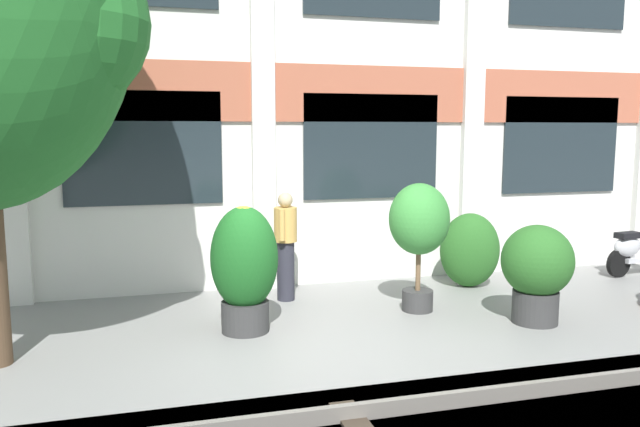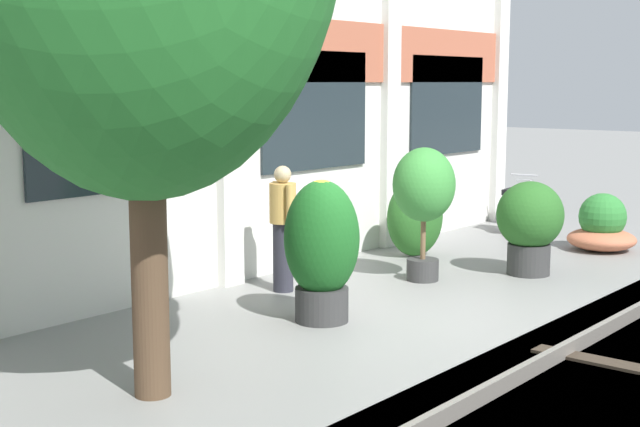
{
  "view_description": "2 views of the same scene",
  "coord_description": "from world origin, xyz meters",
  "px_view_note": "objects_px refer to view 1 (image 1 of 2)",
  "views": [
    {
      "loc": [
        -1.74,
        -6.7,
        2.53
      ],
      "look_at": [
        0.58,
        1.72,
        1.35
      ],
      "focal_mm": 35.0,
      "sensor_mm": 36.0,
      "label": 1
    },
    {
      "loc": [
        -8.12,
        -5.28,
        2.65
      ],
      "look_at": [
        -0.58,
        0.94,
        1.21
      ],
      "focal_mm": 50.0,
      "sensor_mm": 36.0,
      "label": 2
    }
  ],
  "objects_px": {
    "potted_plant_glazed_jar": "(537,268)",
    "potted_plant_ribbed_drum": "(244,262)",
    "scooter_near_curb": "(635,250)",
    "topiary_hedge": "(470,250)",
    "resident_by_doorway": "(286,243)",
    "potted_plant_tall_urn": "(419,225)"
  },
  "relations": [
    {
      "from": "potted_plant_glazed_jar",
      "to": "topiary_hedge",
      "type": "height_order",
      "value": "potted_plant_glazed_jar"
    },
    {
      "from": "potted_plant_ribbed_drum",
      "to": "scooter_near_curb",
      "type": "bearing_deg",
      "value": 10.12
    },
    {
      "from": "potted_plant_glazed_jar",
      "to": "potted_plant_tall_urn",
      "type": "distance_m",
      "value": 1.64
    },
    {
      "from": "resident_by_doorway",
      "to": "topiary_hedge",
      "type": "height_order",
      "value": "resident_by_doorway"
    },
    {
      "from": "potted_plant_ribbed_drum",
      "to": "topiary_hedge",
      "type": "height_order",
      "value": "potted_plant_ribbed_drum"
    },
    {
      "from": "potted_plant_ribbed_drum",
      "to": "scooter_near_curb",
      "type": "distance_m",
      "value": 7.15
    },
    {
      "from": "potted_plant_glazed_jar",
      "to": "potted_plant_ribbed_drum",
      "type": "distance_m",
      "value": 3.79
    },
    {
      "from": "potted_plant_glazed_jar",
      "to": "resident_by_doorway",
      "type": "xyz_separation_m",
      "value": [
        -2.93,
        1.96,
        0.13
      ]
    },
    {
      "from": "resident_by_doorway",
      "to": "topiary_hedge",
      "type": "bearing_deg",
      "value": 25.4
    },
    {
      "from": "potted_plant_tall_urn",
      "to": "scooter_near_curb",
      "type": "relative_size",
      "value": 1.3
    },
    {
      "from": "potted_plant_tall_urn",
      "to": "resident_by_doorway",
      "type": "height_order",
      "value": "potted_plant_tall_urn"
    },
    {
      "from": "resident_by_doorway",
      "to": "potted_plant_tall_urn",
      "type": "bearing_deg",
      "value": -6.38
    },
    {
      "from": "potted_plant_ribbed_drum",
      "to": "scooter_near_curb",
      "type": "xyz_separation_m",
      "value": [
        7.03,
        1.25,
        -0.45
      ]
    },
    {
      "from": "potted_plant_glazed_jar",
      "to": "scooter_near_curb",
      "type": "distance_m",
      "value": 3.82
    },
    {
      "from": "potted_plant_ribbed_drum",
      "to": "topiary_hedge",
      "type": "relative_size",
      "value": 1.33
    },
    {
      "from": "potted_plant_glazed_jar",
      "to": "resident_by_doorway",
      "type": "distance_m",
      "value": 3.52
    },
    {
      "from": "scooter_near_curb",
      "to": "topiary_hedge",
      "type": "relative_size",
      "value": 1.15
    },
    {
      "from": "potted_plant_ribbed_drum",
      "to": "resident_by_doorway",
      "type": "xyz_separation_m",
      "value": [
        0.81,
        1.3,
        -0.02
      ]
    },
    {
      "from": "scooter_near_curb",
      "to": "resident_by_doorway",
      "type": "xyz_separation_m",
      "value": [
        -6.22,
        0.05,
        0.43
      ]
    },
    {
      "from": "scooter_near_curb",
      "to": "topiary_hedge",
      "type": "bearing_deg",
      "value": 171.46
    },
    {
      "from": "potted_plant_glazed_jar",
      "to": "potted_plant_ribbed_drum",
      "type": "xyz_separation_m",
      "value": [
        -3.73,
        0.66,
        0.15
      ]
    },
    {
      "from": "potted_plant_ribbed_drum",
      "to": "scooter_near_curb",
      "type": "height_order",
      "value": "potted_plant_ribbed_drum"
    }
  ]
}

